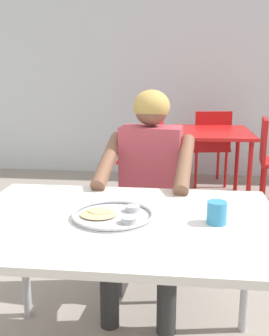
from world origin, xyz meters
name	(u,v)px	position (x,y,z in m)	size (l,w,h in m)	color
back_wall	(162,39)	(0.00, 3.66, 1.70)	(12.00, 0.12, 3.40)	silver
table_foreground	(121,234)	(0.01, -0.03, 0.67)	(1.28, 0.88, 0.74)	silver
thali_tray	(112,215)	(-0.03, -0.02, 0.75)	(0.33, 0.33, 0.03)	#B7BABF
drinking_cup	(217,212)	(0.38, -0.04, 0.79)	(0.08, 0.08, 0.09)	#338CBF
chair_foreground	(153,211)	(0.08, 0.83, 0.47)	(0.43, 0.44, 0.80)	#3F3F44
diner_foreground	(148,181)	(0.07, 0.61, 0.72)	(0.52, 0.58, 1.22)	#2B2B2B
table_background_red	(211,139)	(0.56, 2.50, 0.65)	(0.78, 0.93, 0.74)	red
chair_red_left	(148,155)	(-0.08, 2.49, 0.48)	(0.46, 0.46, 0.81)	red
chair_red_far	(210,143)	(0.60, 3.08, 0.51)	(0.49, 0.50, 0.88)	red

